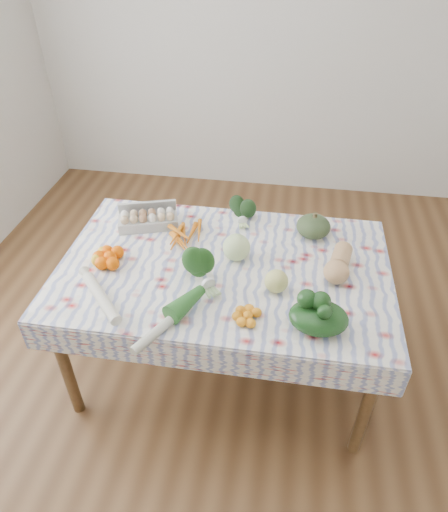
{
  "coord_description": "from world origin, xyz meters",
  "views": [
    {
      "loc": [
        0.28,
        -1.76,
        2.21
      ],
      "look_at": [
        0.0,
        0.0,
        0.82
      ],
      "focal_mm": 32.0,
      "sensor_mm": 36.0,
      "label": 1
    }
  ],
  "objects_px": {
    "dining_table": "(224,278)",
    "butternut_squash": "(339,262)",
    "kabocha_squash": "(313,226)",
    "egg_carton": "(148,221)",
    "cabbage": "(236,247)",
    "grapefruit": "(276,281)"
  },
  "relations": [
    {
      "from": "dining_table",
      "to": "butternut_squash",
      "type": "relative_size",
      "value": 6.01
    },
    {
      "from": "dining_table",
      "to": "kabocha_squash",
      "type": "height_order",
      "value": "kabocha_squash"
    },
    {
      "from": "dining_table",
      "to": "kabocha_squash",
      "type": "relative_size",
      "value": 8.68
    },
    {
      "from": "egg_carton",
      "to": "cabbage",
      "type": "relative_size",
      "value": 2.33
    },
    {
      "from": "kabocha_squash",
      "to": "butternut_squash",
      "type": "relative_size",
      "value": 0.69
    },
    {
      "from": "dining_table",
      "to": "butternut_squash",
      "type": "height_order",
      "value": "butternut_squash"
    },
    {
      "from": "dining_table",
      "to": "kabocha_squash",
      "type": "xyz_separation_m",
      "value": [
        0.44,
        0.33,
        0.14
      ]
    },
    {
      "from": "dining_table",
      "to": "egg_carton",
      "type": "relative_size",
      "value": 4.91
    },
    {
      "from": "butternut_squash",
      "to": "egg_carton",
      "type": "bearing_deg",
      "value": 179.75
    },
    {
      "from": "dining_table",
      "to": "egg_carton",
      "type": "distance_m",
      "value": 0.56
    },
    {
      "from": "egg_carton",
      "to": "grapefruit",
      "type": "bearing_deg",
      "value": -46.61
    },
    {
      "from": "cabbage",
      "to": "grapefruit",
      "type": "relative_size",
      "value": 1.25
    },
    {
      "from": "egg_carton",
      "to": "dining_table",
      "type": "bearing_deg",
      "value": -47.0
    },
    {
      "from": "dining_table",
      "to": "kabocha_squash",
      "type": "distance_m",
      "value": 0.57
    },
    {
      "from": "cabbage",
      "to": "dining_table",
      "type": "bearing_deg",
      "value": -129.48
    },
    {
      "from": "egg_carton",
      "to": "cabbage",
      "type": "height_order",
      "value": "cabbage"
    },
    {
      "from": "dining_table",
      "to": "kabocha_squash",
      "type": "bearing_deg",
      "value": 37.13
    },
    {
      "from": "kabocha_squash",
      "to": "butternut_squash",
      "type": "height_order",
      "value": "butternut_squash"
    },
    {
      "from": "kabocha_squash",
      "to": "cabbage",
      "type": "height_order",
      "value": "cabbage"
    },
    {
      "from": "dining_table",
      "to": "grapefruit",
      "type": "height_order",
      "value": "grapefruit"
    },
    {
      "from": "egg_carton",
      "to": "cabbage",
      "type": "bearing_deg",
      "value": -38.55
    },
    {
      "from": "grapefruit",
      "to": "kabocha_squash",
      "type": "bearing_deg",
      "value": 70.66
    }
  ]
}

